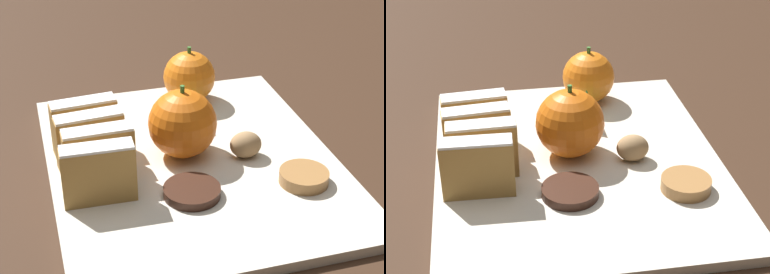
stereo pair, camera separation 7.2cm
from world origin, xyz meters
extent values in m
plane|color=#382316|center=(0.00, 0.00, 0.00)|extent=(6.00, 6.00, 0.00)
cube|color=silver|center=(0.00, 0.00, 0.01)|extent=(0.32, 0.39, 0.01)
cube|color=#B28442|center=(-0.11, -0.05, 0.04)|extent=(0.08, 0.03, 0.06)
cube|color=white|center=(-0.11, -0.05, 0.08)|extent=(0.07, 0.02, 0.00)
cube|color=#B28442|center=(-0.11, -0.01, 0.04)|extent=(0.08, 0.02, 0.06)
cube|color=white|center=(-0.11, -0.01, 0.08)|extent=(0.07, 0.02, 0.00)
cube|color=#B28442|center=(-0.11, 0.02, 0.04)|extent=(0.08, 0.03, 0.06)
cube|color=white|center=(-0.11, 0.02, 0.08)|extent=(0.08, 0.03, 0.00)
cube|color=#B28442|center=(-0.11, 0.06, 0.04)|extent=(0.08, 0.03, 0.06)
cube|color=white|center=(-0.11, 0.06, 0.08)|extent=(0.08, 0.03, 0.00)
sphere|color=orange|center=(-0.01, 0.02, 0.05)|extent=(0.08, 0.08, 0.08)
cylinder|color=#38702D|center=(-0.01, 0.02, 0.09)|extent=(0.01, 0.00, 0.01)
sphere|color=orange|center=(0.04, 0.15, 0.05)|extent=(0.07, 0.07, 0.07)
cylinder|color=#38702D|center=(0.04, 0.15, 0.08)|extent=(0.01, 0.01, 0.01)
ellipsoid|color=#9E7A51|center=(0.06, -0.01, 0.03)|extent=(0.04, 0.03, 0.03)
cylinder|color=#381E14|center=(-0.02, -0.07, 0.02)|extent=(0.06, 0.06, 0.01)
cylinder|color=#A3703D|center=(0.10, -0.08, 0.02)|extent=(0.05, 0.05, 0.01)
cone|color=#2D7538|center=(0.02, 0.08, 0.04)|extent=(0.04, 0.04, 0.05)
camera|label=1|loc=(-0.17, -0.60, 0.40)|focal=60.00mm
camera|label=2|loc=(-0.10, -0.62, 0.40)|focal=60.00mm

